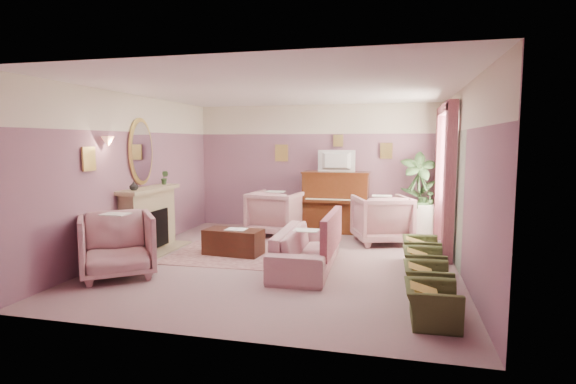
% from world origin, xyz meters
% --- Properties ---
extents(floor, '(5.50, 6.00, 0.01)m').
position_xyz_m(floor, '(0.00, 0.00, 0.00)').
color(floor, gray).
rests_on(floor, ground).
extents(ceiling, '(5.50, 6.00, 0.01)m').
position_xyz_m(ceiling, '(0.00, 0.00, 2.80)').
color(ceiling, white).
rests_on(ceiling, wall_back).
extents(wall_back, '(5.50, 0.02, 2.80)m').
position_xyz_m(wall_back, '(0.00, 3.00, 1.40)').
color(wall_back, '#6F5169').
rests_on(wall_back, floor).
extents(wall_front, '(5.50, 0.02, 2.80)m').
position_xyz_m(wall_front, '(0.00, -3.00, 1.40)').
color(wall_front, '#6F5169').
rests_on(wall_front, floor).
extents(wall_left, '(0.02, 6.00, 2.80)m').
position_xyz_m(wall_left, '(-2.75, 0.00, 1.40)').
color(wall_left, '#6F5169').
rests_on(wall_left, floor).
extents(wall_right, '(0.02, 6.00, 2.80)m').
position_xyz_m(wall_right, '(2.75, 0.00, 1.40)').
color(wall_right, '#6F5169').
rests_on(wall_right, floor).
extents(picture_rail_band, '(5.50, 0.01, 0.65)m').
position_xyz_m(picture_rail_band, '(0.00, 2.99, 2.47)').
color(picture_rail_band, beige).
rests_on(picture_rail_band, wall_back).
extents(stripe_panel, '(0.01, 3.00, 2.15)m').
position_xyz_m(stripe_panel, '(2.73, 1.30, 1.07)').
color(stripe_panel, '#98A28F').
rests_on(stripe_panel, wall_right).
extents(fireplace_surround, '(0.30, 1.40, 1.10)m').
position_xyz_m(fireplace_surround, '(-2.59, 0.20, 0.55)').
color(fireplace_surround, tan).
rests_on(fireplace_surround, floor).
extents(fireplace_inset, '(0.18, 0.72, 0.68)m').
position_xyz_m(fireplace_inset, '(-2.49, 0.20, 0.40)').
color(fireplace_inset, black).
rests_on(fireplace_inset, floor).
extents(fire_ember, '(0.06, 0.54, 0.10)m').
position_xyz_m(fire_ember, '(-2.45, 0.20, 0.22)').
color(fire_ember, orange).
rests_on(fire_ember, floor).
extents(mantel_shelf, '(0.40, 1.55, 0.07)m').
position_xyz_m(mantel_shelf, '(-2.56, 0.20, 1.12)').
color(mantel_shelf, tan).
rests_on(mantel_shelf, fireplace_surround).
extents(hearth, '(0.55, 1.50, 0.02)m').
position_xyz_m(hearth, '(-2.39, 0.20, 0.01)').
color(hearth, tan).
rests_on(hearth, floor).
extents(mirror_frame, '(0.04, 0.72, 1.20)m').
position_xyz_m(mirror_frame, '(-2.70, 0.20, 1.80)').
color(mirror_frame, '#E1C762').
rests_on(mirror_frame, wall_left).
extents(mirror_glass, '(0.01, 0.60, 1.06)m').
position_xyz_m(mirror_glass, '(-2.67, 0.20, 1.80)').
color(mirror_glass, silver).
rests_on(mirror_glass, wall_left).
extents(sconce_shade, '(0.20, 0.20, 0.16)m').
position_xyz_m(sconce_shade, '(-2.62, -0.85, 1.98)').
color(sconce_shade, '#EA956A').
rests_on(sconce_shade, wall_left).
extents(piano, '(1.40, 0.60, 1.30)m').
position_xyz_m(piano, '(0.50, 2.68, 0.65)').
color(piano, '#4B230F').
rests_on(piano, floor).
extents(piano_keyshelf, '(1.30, 0.12, 0.06)m').
position_xyz_m(piano_keyshelf, '(0.50, 2.33, 0.72)').
color(piano_keyshelf, '#4B230F').
rests_on(piano_keyshelf, piano).
extents(piano_keys, '(1.20, 0.08, 0.02)m').
position_xyz_m(piano_keys, '(0.50, 2.33, 0.76)').
color(piano_keys, white).
rests_on(piano_keys, piano).
extents(piano_top, '(1.45, 0.65, 0.04)m').
position_xyz_m(piano_top, '(0.50, 2.68, 1.31)').
color(piano_top, '#4B230F').
rests_on(piano_top, piano).
extents(television, '(0.80, 0.12, 0.48)m').
position_xyz_m(television, '(0.50, 2.63, 1.60)').
color(television, black).
rests_on(television, piano).
extents(print_back_left, '(0.30, 0.03, 0.38)m').
position_xyz_m(print_back_left, '(-0.80, 2.96, 1.72)').
color(print_back_left, '#E1C762').
rests_on(print_back_left, wall_back).
extents(print_back_right, '(0.26, 0.03, 0.34)m').
position_xyz_m(print_back_right, '(1.55, 2.96, 1.78)').
color(print_back_right, '#E1C762').
rests_on(print_back_right, wall_back).
extents(print_back_mid, '(0.22, 0.03, 0.26)m').
position_xyz_m(print_back_mid, '(0.50, 2.96, 2.00)').
color(print_back_mid, '#E1C762').
rests_on(print_back_mid, wall_back).
extents(print_left_wall, '(0.03, 0.28, 0.36)m').
position_xyz_m(print_left_wall, '(-2.71, -1.20, 1.72)').
color(print_left_wall, '#E1C762').
rests_on(print_left_wall, wall_left).
extents(window_blind, '(0.03, 1.40, 1.80)m').
position_xyz_m(window_blind, '(2.70, 1.55, 1.70)').
color(window_blind, beige).
rests_on(window_blind, wall_right).
extents(curtain_left, '(0.16, 0.34, 2.60)m').
position_xyz_m(curtain_left, '(2.62, 0.63, 1.30)').
color(curtain_left, '#9C4D5C').
rests_on(curtain_left, floor).
extents(curtain_right, '(0.16, 0.34, 2.60)m').
position_xyz_m(curtain_right, '(2.62, 2.47, 1.30)').
color(curtain_right, '#9C4D5C').
rests_on(curtain_right, floor).
extents(pelmet, '(0.16, 2.20, 0.16)m').
position_xyz_m(pelmet, '(2.62, 1.55, 2.56)').
color(pelmet, '#9C4D5C').
rests_on(pelmet, wall_right).
extents(mantel_plant, '(0.16, 0.16, 0.28)m').
position_xyz_m(mantel_plant, '(-2.55, 0.75, 1.29)').
color(mantel_plant, '#34562C').
rests_on(mantel_plant, mantel_shelf).
extents(mantel_vase, '(0.16, 0.16, 0.16)m').
position_xyz_m(mantel_vase, '(-2.55, -0.30, 1.23)').
color(mantel_vase, beige).
rests_on(mantel_vase, mantel_shelf).
extents(area_rug, '(2.57, 1.89, 0.01)m').
position_xyz_m(area_rug, '(-0.79, 0.27, 0.01)').
color(area_rug, '#A16E6D').
rests_on(area_rug, floor).
extents(coffee_table, '(1.04, 0.58, 0.45)m').
position_xyz_m(coffee_table, '(-0.97, 0.24, 0.23)').
color(coffee_table, '#371A0F').
rests_on(coffee_table, floor).
extents(table_paper, '(0.35, 0.28, 0.01)m').
position_xyz_m(table_paper, '(-0.92, 0.24, 0.46)').
color(table_paper, white).
rests_on(table_paper, coffee_table).
extents(sofa, '(0.70, 2.11, 0.85)m').
position_xyz_m(sofa, '(0.44, -0.29, 0.43)').
color(sofa, '#C39194').
rests_on(sofa, floor).
extents(sofa_throw, '(0.11, 1.60, 0.59)m').
position_xyz_m(sofa_throw, '(0.84, -0.29, 0.60)').
color(sofa_throw, '#9C4D5C').
rests_on(sofa_throw, sofa).
extents(floral_armchair_left, '(1.00, 1.00, 1.04)m').
position_xyz_m(floral_armchair_left, '(-0.70, 2.05, 0.52)').
color(floral_armchair_left, '#C39194').
rests_on(floral_armchair_left, floor).
extents(floral_armchair_right, '(1.00, 1.00, 1.04)m').
position_xyz_m(floral_armchair_right, '(1.52, 1.80, 0.52)').
color(floral_armchair_right, '#C39194').
rests_on(floral_armchair_right, floor).
extents(floral_armchair_front, '(1.00, 1.00, 1.04)m').
position_xyz_m(floral_armchair_front, '(-2.18, -1.37, 0.52)').
color(floral_armchair_front, '#C39194').
rests_on(floral_armchair_front, floor).
extents(olive_chair_a, '(0.47, 0.67, 0.58)m').
position_xyz_m(olive_chair_a, '(2.19, -2.09, 0.29)').
color(olive_chair_a, '#414C26').
rests_on(olive_chair_a, floor).
extents(olive_chair_b, '(0.47, 0.67, 0.58)m').
position_xyz_m(olive_chair_b, '(2.19, -1.27, 0.29)').
color(olive_chair_b, '#414C26').
rests_on(olive_chair_b, floor).
extents(olive_chair_c, '(0.47, 0.67, 0.58)m').
position_xyz_m(olive_chair_c, '(2.19, -0.45, 0.29)').
color(olive_chair_c, '#414C26').
rests_on(olive_chair_c, floor).
extents(olive_chair_d, '(0.47, 0.67, 0.58)m').
position_xyz_m(olive_chair_d, '(2.19, 0.37, 0.29)').
color(olive_chair_d, '#414C26').
rests_on(olive_chair_d, floor).
extents(side_table, '(0.52, 0.52, 0.70)m').
position_xyz_m(side_table, '(2.34, 2.53, 0.35)').
color(side_table, white).
rests_on(side_table, floor).
extents(side_plant_big, '(0.30, 0.30, 0.34)m').
position_xyz_m(side_plant_big, '(2.34, 2.53, 0.87)').
color(side_plant_big, '#34562C').
rests_on(side_plant_big, side_table).
extents(side_plant_small, '(0.16, 0.16, 0.28)m').
position_xyz_m(side_plant_small, '(2.46, 2.43, 0.84)').
color(side_plant_small, '#34562C').
rests_on(side_plant_small, side_table).
extents(palm_pot, '(0.34, 0.34, 0.34)m').
position_xyz_m(palm_pot, '(2.23, 2.50, 0.17)').
color(palm_pot, '#965528').
rests_on(palm_pot, floor).
extents(palm_plant, '(0.76, 0.76, 1.44)m').
position_xyz_m(palm_plant, '(2.23, 2.50, 1.06)').
color(palm_plant, '#34562C').
rests_on(palm_plant, palm_pot).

